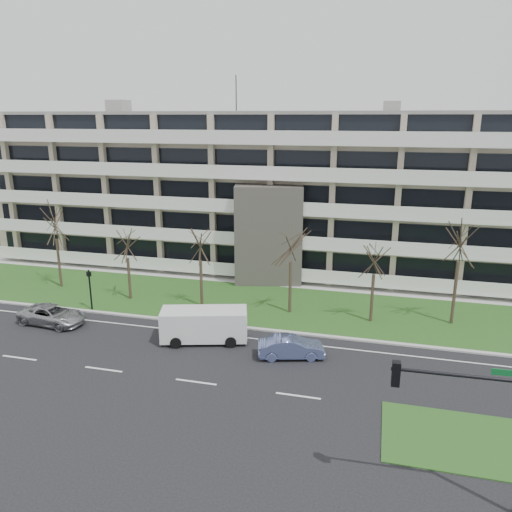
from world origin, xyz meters
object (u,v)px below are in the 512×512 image
(silver_pickup, at_px, (52,315))
(traffic_signal, at_px, (481,420))
(blue_sedan, at_px, (291,347))
(pedestrian_signal, at_px, (90,285))
(white_van, at_px, (205,322))

(silver_pickup, distance_m, traffic_signal, 29.79)
(traffic_signal, bearing_deg, blue_sedan, 128.37)
(silver_pickup, xyz_separation_m, traffic_signal, (27.23, -11.65, 3.25))
(silver_pickup, distance_m, blue_sedan, 18.11)
(pedestrian_signal, bearing_deg, blue_sedan, 8.02)
(traffic_signal, bearing_deg, pedestrian_signal, 148.42)
(traffic_signal, relative_size, pedestrian_signal, 1.83)
(silver_pickup, bearing_deg, blue_sedan, -87.61)
(white_van, bearing_deg, silver_pickup, 164.55)
(traffic_signal, distance_m, pedestrian_signal, 29.92)
(white_van, bearing_deg, pedestrian_signal, 148.21)
(white_van, relative_size, pedestrian_signal, 1.85)
(white_van, height_order, pedestrian_signal, pedestrian_signal)
(silver_pickup, xyz_separation_m, pedestrian_signal, (1.28, 3.14, 1.42))
(white_van, distance_m, traffic_signal, 19.42)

